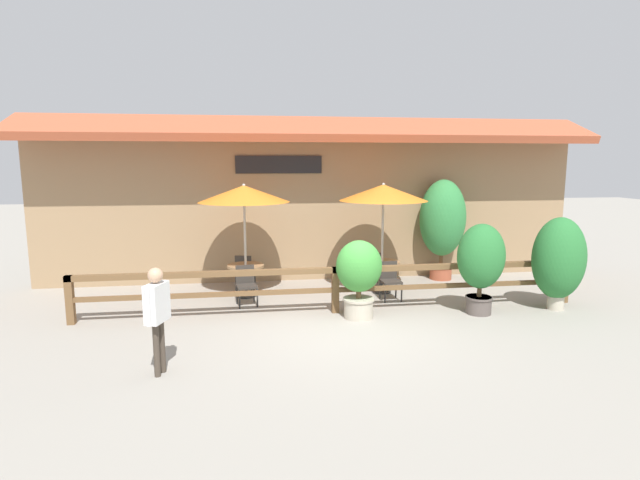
# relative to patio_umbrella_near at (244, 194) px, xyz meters

# --- Properties ---
(ground_plane) EXTENTS (60.00, 60.00, 0.00)m
(ground_plane) POSITION_rel_patio_umbrella_near_xyz_m (1.81, -2.56, -2.36)
(ground_plane) COLOR gray
(building_facade) EXTENTS (14.28, 1.49, 4.23)m
(building_facade) POSITION_rel_patio_umbrella_near_xyz_m (1.81, 1.54, -0.20)
(building_facade) COLOR #997A56
(building_facade) RESTS_ON ground
(patio_railing) EXTENTS (10.40, 0.14, 0.95)m
(patio_railing) POSITION_rel_patio_umbrella_near_xyz_m (1.81, -1.51, -1.67)
(patio_railing) COLOR brown
(patio_railing) RESTS_ON ground
(patio_umbrella_near) EXTENTS (2.05, 2.05, 2.59)m
(patio_umbrella_near) POSITION_rel_patio_umbrella_near_xyz_m (0.00, 0.00, 0.00)
(patio_umbrella_near) COLOR #B7B2A8
(patio_umbrella_near) RESTS_ON ground
(dining_table_near) EXTENTS (0.84, 0.84, 0.75)m
(dining_table_near) POSITION_rel_patio_umbrella_near_xyz_m (-0.00, 0.00, -1.77)
(dining_table_near) COLOR olive
(dining_table_near) RESTS_ON ground
(chair_near_streetside) EXTENTS (0.48, 0.48, 0.85)m
(chair_near_streetside) POSITION_rel_patio_umbrella_near_xyz_m (0.00, -0.67, -1.89)
(chair_near_streetside) COLOR #332D28
(chair_near_streetside) RESTS_ON ground
(chair_near_wallside) EXTENTS (0.51, 0.51, 0.85)m
(chair_near_wallside) POSITION_rel_patio_umbrella_near_xyz_m (-0.03, 0.67, -1.89)
(chair_near_wallside) COLOR #332D28
(chair_near_wallside) RESTS_ON ground
(patio_umbrella_middle) EXTENTS (2.05, 2.05, 2.59)m
(patio_umbrella_middle) POSITION_rel_patio_umbrella_near_xyz_m (3.19, -0.08, 0.00)
(patio_umbrella_middle) COLOR #B7B2A8
(patio_umbrella_middle) RESTS_ON ground
(dining_table_middle) EXTENTS (0.84, 0.84, 0.75)m
(dining_table_middle) POSITION_rel_patio_umbrella_near_xyz_m (3.19, -0.08, -1.77)
(dining_table_middle) COLOR olive
(dining_table_middle) RESTS_ON ground
(chair_middle_streetside) EXTENTS (0.43, 0.43, 0.85)m
(chair_middle_streetside) POSITION_rel_patio_umbrella_near_xyz_m (3.20, -0.72, -1.89)
(chair_middle_streetside) COLOR #332D28
(chair_middle_streetside) RESTS_ON ground
(chair_middle_wallside) EXTENTS (0.44, 0.44, 0.85)m
(chair_middle_wallside) POSITION_rel_patio_umbrella_near_xyz_m (3.16, 0.57, -1.89)
(chair_middle_wallside) COLOR #332D28
(chair_middle_wallside) RESTS_ON ground
(potted_plant_small_flowering) EXTENTS (0.96, 0.86, 1.85)m
(potted_plant_small_flowering) POSITION_rel_patio_umbrella_near_xyz_m (4.71, -2.01, -1.26)
(potted_plant_small_flowering) COLOR #564C47
(potted_plant_small_flowering) RESTS_ON ground
(potted_plant_entrance_palm) EXTENTS (1.09, 0.98, 1.95)m
(potted_plant_entrance_palm) POSITION_rel_patio_umbrella_near_xyz_m (6.45, -1.97, -1.29)
(potted_plant_entrance_palm) COLOR #B7AD99
(potted_plant_entrance_palm) RESTS_ON ground
(potted_plant_corner_fern) EXTENTS (0.91, 0.82, 1.56)m
(potted_plant_corner_fern) POSITION_rel_patio_umbrella_near_xyz_m (2.21, -1.92, -1.45)
(potted_plant_corner_fern) COLOR #B7AD99
(potted_plant_corner_fern) RESTS_ON ground
(potted_plant_tall_tropical) EXTENTS (1.20, 1.08, 2.62)m
(potted_plant_tall_tropical) POSITION_rel_patio_umbrella_near_xyz_m (5.10, 0.99, -0.81)
(potted_plant_tall_tropical) COLOR #9E4C33
(potted_plant_tall_tropical) RESTS_ON ground
(pedestrian) EXTENTS (0.33, 0.53, 1.60)m
(pedestrian) POSITION_rel_patio_umbrella_near_xyz_m (-1.26, -4.11, -1.34)
(pedestrian) COLOR #42382D
(pedestrian) RESTS_ON ground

